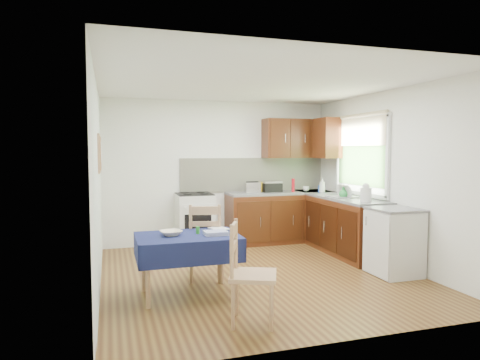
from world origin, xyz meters
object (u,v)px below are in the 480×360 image
object	(u,v)px
chair_near	(248,270)
dining_table	(188,244)
dish_rack	(344,196)
kettle	(366,194)
chair_far	(205,240)
toaster	(252,187)
sandwich_press	(271,186)

from	to	relation	value
chair_near	dining_table	bearing A→B (deg)	45.72
dish_rack	kettle	size ratio (longest dim) A/B	1.59
dish_rack	chair_far	bearing A→B (deg)	-153.52
chair_near	toaster	size ratio (longest dim) A/B	3.72
sandwich_press	chair_near	bearing A→B (deg)	-94.44
kettle	sandwich_press	bearing A→B (deg)	113.06
chair_far	toaster	size ratio (longest dim) A/B	3.75
dining_table	chair_far	size ratio (longest dim) A/B	1.16
toaster	chair_far	bearing A→B (deg)	-127.96
chair_far	sandwich_press	bearing A→B (deg)	-118.40
dining_table	toaster	world-z (taller)	toaster
toaster	kettle	size ratio (longest dim) A/B	0.96
chair_far	dish_rack	xyz separation A→B (m)	(2.38, 0.69, 0.41)
dining_table	chair_far	bearing A→B (deg)	39.37
sandwich_press	dish_rack	world-z (taller)	dish_rack
dish_rack	sandwich_press	bearing A→B (deg)	132.90
dining_table	sandwich_press	distance (m)	3.08
chair_far	chair_near	bearing A→B (deg)	106.18
dining_table	chair_near	xyz separation A→B (m)	(0.40, -0.95, -0.07)
dining_table	chair_near	world-z (taller)	chair_near
toaster	sandwich_press	world-z (taller)	toaster
toaster	dish_rack	world-z (taller)	dish_rack
toaster	kettle	distance (m)	2.08
toaster	kettle	xyz separation A→B (m)	(1.13, -1.74, 0.03)
kettle	chair_far	bearing A→B (deg)	-177.70
dish_rack	chair_near	bearing A→B (deg)	-126.75
chair_near	toaster	bearing A→B (deg)	3.25
sandwich_press	dish_rack	distance (m)	1.41
chair_far	sandwich_press	world-z (taller)	sandwich_press
toaster	sandwich_press	bearing A→B (deg)	2.86
toaster	sandwich_press	xyz separation A→B (m)	(0.37, 0.04, 0.00)
sandwich_press	chair_far	bearing A→B (deg)	-110.50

